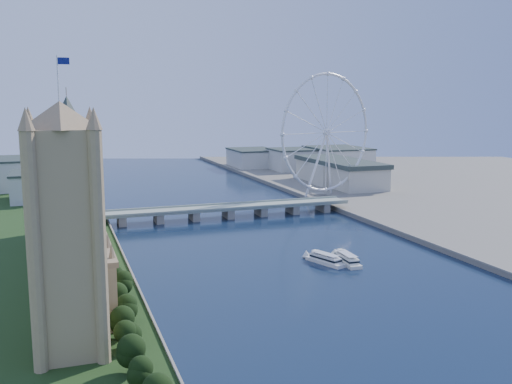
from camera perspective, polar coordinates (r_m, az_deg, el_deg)
name	(u,v)px	position (r m, az deg, el deg)	size (l,w,h in m)	color
ground	(458,370)	(234.33, 19.54, -16.44)	(2000.00, 2000.00, 0.00)	#1A264B
tree_row	(132,336)	(231.89, -12.31, -13.85)	(9.18, 169.18, 22.00)	black
victoria_tower	(66,223)	(222.13, -18.50, -2.94)	(28.16, 28.16, 112.00)	tan
parliament_range	(78,244)	(342.33, -17.38, -4.95)	(24.00, 200.00, 70.00)	tan
big_ben	(69,146)	(441.93, -18.20, 4.40)	(20.02, 20.02, 110.00)	tan
westminster_bridge	(228,210)	(491.18, -2.82, -1.79)	(220.00, 22.00, 9.50)	gray
london_eye	(327,133)	(578.75, 7.07, 5.87)	(113.60, 39.12, 124.30)	silver
county_hall	(339,187)	(676.91, 8.32, 0.54)	(54.00, 144.00, 35.00)	beige
city_skyline	(200,165)	(748.35, -5.62, 2.71)	(505.00, 280.00, 32.00)	beige
tour_boat_near	(325,263)	(356.66, 6.95, -7.11)	(7.90, 30.87, 6.83)	silver
tour_boat_far	(346,263)	(358.46, 9.03, -7.08)	(8.09, 31.58, 6.99)	silver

